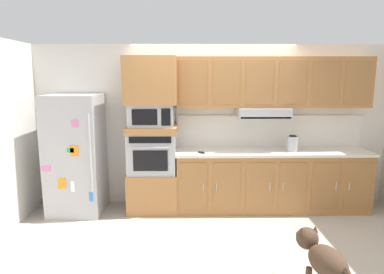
% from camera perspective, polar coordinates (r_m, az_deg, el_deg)
% --- Properties ---
extents(ground_plane, '(9.60, 9.60, 0.00)m').
position_cam_1_polar(ground_plane, '(4.64, 4.32, -15.55)').
color(ground_plane, '#B2A899').
extents(back_kitchen_wall, '(6.20, 0.12, 2.50)m').
position_cam_1_polar(back_kitchen_wall, '(5.34, 3.48, 1.98)').
color(back_kitchen_wall, silver).
rests_on(back_kitchen_wall, ground).
extents(refrigerator, '(0.76, 0.73, 1.76)m').
position_cam_1_polar(refrigerator, '(5.24, -19.19, -2.84)').
color(refrigerator, '#ADADB2').
rests_on(refrigerator, ground).
extents(oven_base_cabinet, '(0.74, 0.62, 0.60)m').
position_cam_1_polar(oven_base_cabinet, '(5.23, -6.59, -8.98)').
color(oven_base_cabinet, '#A8703D').
rests_on(oven_base_cabinet, ground).
extents(built_in_oven, '(0.70, 0.62, 0.60)m').
position_cam_1_polar(built_in_oven, '(5.06, -6.74, -2.56)').
color(built_in_oven, '#A8AAAF').
rests_on(built_in_oven, oven_base_cabinet).
extents(appliance_mid_shelf, '(0.74, 0.62, 0.10)m').
position_cam_1_polar(appliance_mid_shelf, '(5.00, -6.82, 1.36)').
color(appliance_mid_shelf, '#A8703D').
rests_on(appliance_mid_shelf, built_in_oven).
extents(microwave, '(0.64, 0.54, 0.32)m').
position_cam_1_polar(microwave, '(4.96, -6.87, 3.75)').
color(microwave, '#A8AAAF').
rests_on(microwave, appliance_mid_shelf).
extents(appliance_upper_cabinet, '(0.74, 0.62, 0.68)m').
position_cam_1_polar(appliance_upper_cabinet, '(4.94, -6.99, 9.53)').
color(appliance_upper_cabinet, '#A8703D').
rests_on(appliance_upper_cabinet, microwave).
extents(lower_cabinet_run, '(2.87, 0.63, 0.88)m').
position_cam_1_polar(lower_cabinet_run, '(5.30, 13.32, -7.31)').
color(lower_cabinet_run, '#A8703D').
rests_on(lower_cabinet_run, ground).
extents(countertop_slab, '(2.91, 0.64, 0.04)m').
position_cam_1_polar(countertop_slab, '(5.19, 13.52, -2.45)').
color(countertop_slab, silver).
rests_on(countertop_slab, lower_cabinet_run).
extents(backsplash_panel, '(2.91, 0.02, 0.50)m').
position_cam_1_polar(backsplash_panel, '(5.41, 12.90, 1.01)').
color(backsplash_panel, silver).
rests_on(backsplash_panel, countertop_slab).
extents(upper_cabinet_with_hood, '(2.87, 0.48, 0.88)m').
position_cam_1_polar(upper_cabinet_with_hood, '(5.18, 13.54, 8.71)').
color(upper_cabinet_with_hood, '#A8703D').
rests_on(upper_cabinet_with_hood, backsplash_panel).
extents(screwdriver, '(0.16, 0.17, 0.03)m').
position_cam_1_polar(screwdriver, '(4.86, 1.67, -2.62)').
color(screwdriver, black).
rests_on(screwdriver, countertop_slab).
extents(electric_kettle, '(0.17, 0.17, 0.24)m').
position_cam_1_polar(electric_kettle, '(5.19, 16.72, -1.09)').
color(electric_kettle, '#A8AAAF').
rests_on(electric_kettle, countertop_slab).
extents(dog, '(0.37, 0.83, 0.59)m').
position_cam_1_polar(dog, '(3.45, 21.31, -18.65)').
color(dog, '#473323').
rests_on(dog, ground).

